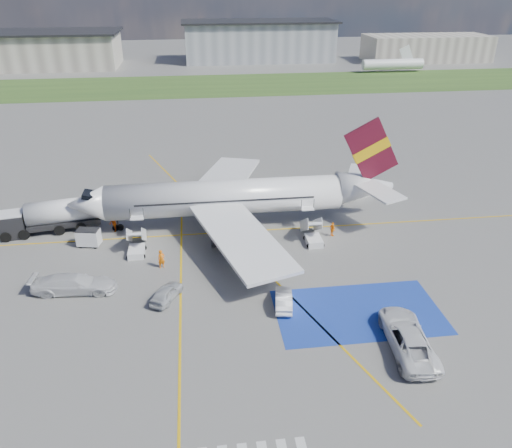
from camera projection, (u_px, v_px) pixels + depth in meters
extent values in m
plane|color=#60605E|center=(237.00, 294.00, 44.79)|extent=(400.00, 400.00, 0.00)
cube|color=#2D4C1E|center=(203.00, 86.00, 129.06)|extent=(400.00, 30.00, 0.01)
cube|color=gold|center=(227.00, 232.00, 55.43)|extent=(120.00, 0.20, 0.01)
cube|color=gold|center=(180.00, 379.00, 35.35)|extent=(0.20, 60.00, 0.01)
cube|color=gold|center=(227.00, 232.00, 55.43)|extent=(20.71, 56.45, 0.01)
cube|color=#1A369C|center=(358.00, 312.00, 42.38)|extent=(14.00, 8.00, 0.01)
cube|color=gray|center=(17.00, 51.00, 151.62)|extent=(60.00, 22.00, 10.00)
cube|color=gray|center=(259.00, 42.00, 164.13)|extent=(48.00, 18.00, 12.00)
cube|color=gray|center=(426.00, 48.00, 165.07)|extent=(40.00, 16.00, 8.00)
cylinder|color=white|center=(225.00, 197.00, 55.69)|extent=(26.00, 3.90, 3.90)
cone|color=white|center=(86.00, 204.00, 53.98)|extent=(4.00, 3.90, 3.90)
cube|color=black|center=(91.00, 195.00, 53.58)|extent=(1.67, 1.90, 0.82)
cone|color=white|center=(365.00, 187.00, 57.35)|extent=(6.50, 3.90, 3.90)
cube|color=white|center=(241.00, 237.00, 48.53)|extent=(9.86, 15.95, 1.40)
cube|color=white|center=(228.00, 175.00, 63.61)|extent=(9.86, 15.95, 1.40)
cylinder|color=#38383A|center=(229.00, 236.00, 51.62)|extent=(3.40, 2.10, 2.10)
cylinder|color=#38383A|center=(222.00, 194.00, 61.55)|extent=(3.40, 2.10, 2.10)
cube|color=#4F0D1C|center=(371.00, 150.00, 55.42)|extent=(6.62, 0.30, 7.45)
cube|color=#E4AF0C|center=(371.00, 150.00, 55.42)|extent=(4.36, 0.40, 3.08)
cube|color=white|center=(380.00, 192.00, 54.27)|extent=(4.73, 5.95, 0.49)
cube|color=white|center=(362.00, 171.00, 59.94)|extent=(4.73, 5.95, 0.49)
cube|color=black|center=(226.00, 201.00, 53.79)|extent=(19.50, 0.04, 0.18)
cube|color=black|center=(223.00, 188.00, 57.27)|extent=(19.50, 0.04, 0.18)
cube|color=white|center=(137.00, 235.00, 51.80)|extent=(1.40, 3.73, 2.32)
cube|color=white|center=(137.00, 218.00, 53.02)|extent=(1.40, 1.00, 0.12)
cylinder|color=black|center=(130.00, 214.00, 52.69)|extent=(0.06, 0.06, 1.10)
cylinder|color=black|center=(143.00, 213.00, 52.85)|extent=(0.06, 0.06, 1.10)
cube|color=white|center=(137.00, 252.00, 50.87)|extent=(1.60, 2.40, 0.70)
cube|color=white|center=(311.00, 225.00, 53.90)|extent=(1.40, 3.73, 2.32)
cube|color=white|center=(307.00, 209.00, 55.12)|extent=(1.40, 1.00, 0.12)
cylinder|color=black|center=(301.00, 204.00, 54.79)|extent=(0.06, 0.06, 1.10)
cylinder|color=black|center=(314.00, 204.00, 54.95)|extent=(0.06, 0.06, 1.10)
cube|color=white|center=(314.00, 241.00, 52.98)|extent=(1.60, 2.40, 0.70)
cube|color=black|center=(13.00, 225.00, 54.18)|extent=(3.01, 3.01, 2.60)
cylinder|color=white|center=(63.00, 211.00, 55.16)|extent=(8.01, 3.88, 2.60)
cube|color=black|center=(65.00, 221.00, 55.74)|extent=(8.01, 3.88, 0.56)
cube|color=white|center=(89.00, 237.00, 52.31)|extent=(2.52, 1.79, 1.61)
cube|color=black|center=(87.00, 230.00, 51.93)|extent=(2.39, 1.66, 0.14)
cube|color=white|center=(361.00, 193.00, 64.59)|extent=(4.85, 3.17, 0.77)
cube|color=black|center=(368.00, 186.00, 64.80)|extent=(3.22, 2.21, 0.86)
imported|color=#AEB1B5|center=(166.00, 293.00, 43.70)|extent=(3.20, 4.25, 1.35)
imported|color=silver|center=(284.00, 299.00, 42.86)|extent=(2.04, 4.22, 1.33)
imported|color=silver|center=(408.00, 334.00, 37.89)|extent=(3.42, 6.49, 2.35)
imported|color=silver|center=(73.00, 281.00, 44.58)|extent=(5.82, 2.75, 2.21)
imported|color=orange|center=(161.00, 259.00, 48.37)|extent=(0.81, 0.68, 1.90)
imported|color=#E5550C|center=(113.00, 223.00, 55.25)|extent=(1.04, 1.16, 1.97)
imported|color=orange|center=(332.00, 229.00, 54.34)|extent=(0.71, 1.03, 1.63)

